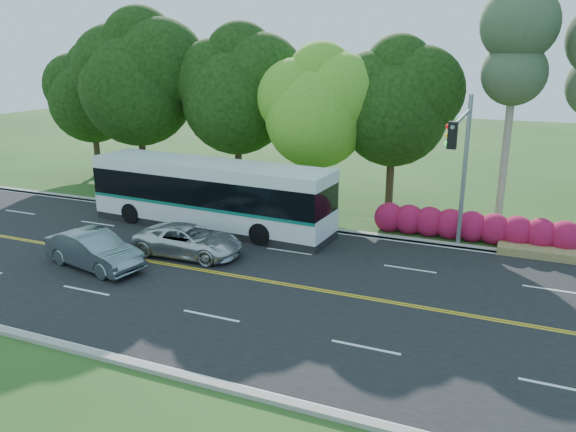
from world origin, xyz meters
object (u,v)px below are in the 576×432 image
at_px(transit_bus, 210,195).
at_px(sedan, 94,250).
at_px(traffic_signal, 462,154).
at_px(suv, 189,241).

xyz_separation_m(transit_bus, sedan, (-1.64, -6.77, -0.91)).
xyz_separation_m(traffic_signal, sedan, (-13.80, -6.85, -3.88)).
distance_m(traffic_signal, sedan, 15.89).
bearing_deg(traffic_signal, transit_bus, -179.58).
distance_m(transit_bus, suv, 4.27).
bearing_deg(sedan, transit_bus, -1.94).
relative_size(traffic_signal, sedan, 1.49).
xyz_separation_m(sedan, suv, (2.85, 2.80, -0.09)).
distance_m(traffic_signal, transit_bus, 12.52).
height_order(traffic_signal, transit_bus, traffic_signal).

